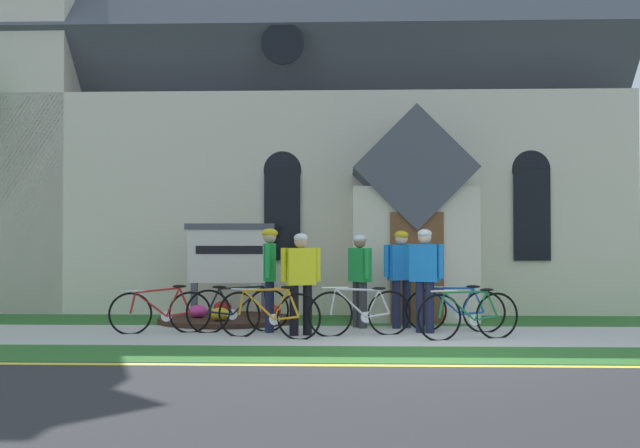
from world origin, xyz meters
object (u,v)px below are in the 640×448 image
Objects in this scene: church_sign at (229,257)px; cyclist_in_red_jersey at (270,271)px; cyclist_in_yellow_jersey at (401,271)px; bicycle_red at (238,309)px; roadside_conifer at (571,149)px; bicycle_silver at (469,315)px; bicycle_black at (269,314)px; bicycle_green at (361,312)px; bicycle_white at (455,310)px; cyclist_in_white_jersey at (425,271)px; cyclist_in_blue_jersey at (301,276)px; cyclist_in_green_jersey at (360,273)px; bicycle_orange at (161,311)px.

church_sign is 2.25m from cyclist_in_red_jersey.
church_sign is at bearing 157.98° from cyclist_in_yellow_jersey.
cyclist_in_yellow_jersey reaches higher than bicycle_red.
bicycle_red is 9.48m from roadside_conifer.
bicycle_black is (-3.16, 0.06, 0.00)m from bicycle_silver.
cyclist_in_yellow_jersey reaches higher than bicycle_green.
bicycle_silver is at bearing -86.73° from bicycle_white.
roadside_conifer reaches higher than cyclist_in_red_jersey.
bicycle_white is 0.95× the size of cyclist_in_white_jersey.
bicycle_red is at bearing 127.05° from bicycle_black.
roadside_conifer is (3.98, 5.31, 2.69)m from cyclist_in_white_jersey.
bicycle_red is 0.85m from cyclist_in_red_jersey.
cyclist_in_blue_jersey is at bearing -146.85° from cyclist_in_yellow_jersey.
bicycle_black is 9.52m from roadside_conifer.
cyclist_in_green_jersey is (-0.74, 0.04, -0.05)m from cyclist_in_yellow_jersey.
bicycle_red is at bearing -77.23° from church_sign.
bicycle_black is at bearing 178.92° from bicycle_silver.
cyclist_in_blue_jersey is 0.71m from cyclist_in_red_jersey.
bicycle_red is at bearing -143.60° from roadside_conifer.
bicycle_orange reaches higher than bicycle_red.
cyclist_in_blue_jersey is 8.77m from roadside_conifer.
cyclist_in_red_jersey is (-3.17, -0.27, 0.67)m from bicycle_white.
bicycle_white is 1.17m from cyclist_in_yellow_jersey.
bicycle_orange is (-4.97, -0.47, -0.01)m from bicycle_white.
bicycle_white is 1.00× the size of cyclist_in_blue_jersey.
roadside_conifer is at bearing 33.16° from bicycle_orange.
bicycle_red is 1.02× the size of cyclist_in_green_jersey.
cyclist_in_red_jersey is at bearing 164.64° from bicycle_green.
roadside_conifer is at bearing 55.62° from bicycle_white.
cyclist_in_blue_jersey is at bearing -136.54° from roadside_conifer.
bicycle_red is 3.72m from bicycle_white.
bicycle_orange is at bearing 172.77° from bicycle_silver.
roadside_conifer is (7.59, 3.28, 2.49)m from church_sign.
bicycle_black is at bearing -161.23° from bicycle_white.
cyclist_in_red_jersey reaches higher than cyclist_in_yellow_jersey.
bicycle_silver is at bearing -8.60° from cyclist_in_blue_jersey.
roadside_conifer reaches higher than bicycle_green.
bicycle_red is at bearing 10.24° from bicycle_orange.
cyclist_in_blue_jersey is 0.29× the size of roadside_conifer.
roadside_conifer reaches higher than cyclist_in_white_jersey.
cyclist_in_white_jersey reaches higher than cyclist_in_yellow_jersey.
bicycle_silver is 2.38m from cyclist_in_green_jersey.
roadside_conifer is (6.53, 6.07, 3.34)m from bicycle_black.
cyclist_in_red_jersey is (0.99, -2.01, -0.19)m from church_sign.
bicycle_orange is 3.53m from cyclist_in_green_jersey.
cyclist_in_white_jersey is (-0.54, -0.29, 0.66)m from bicycle_white.
bicycle_silver is 1.00× the size of cyclist_in_blue_jersey.
bicycle_white is 1.00× the size of bicycle_silver.
bicycle_white is at bearing 5.44° from bicycle_orange.
bicycle_white is (3.71, 0.24, -0.01)m from bicycle_red.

